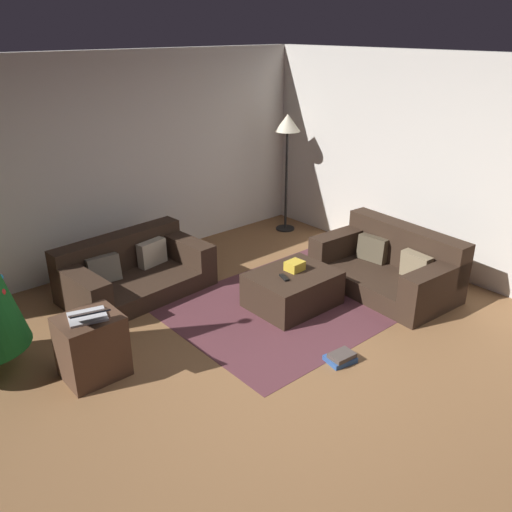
{
  "coord_description": "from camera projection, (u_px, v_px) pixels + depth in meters",
  "views": [
    {
      "loc": [
        -2.6,
        -2.87,
        2.85
      ],
      "look_at": [
        0.54,
        0.77,
        0.75
      ],
      "focal_mm": 37.16,
      "sensor_mm": 36.0,
      "label": 1
    }
  ],
  "objects": [
    {
      "name": "book_stack",
      "position": [
        341.0,
        358.0,
        4.87
      ],
      "size": [
        0.29,
        0.25,
        0.09
      ],
      "color": "#2D5193",
      "rests_on": "ground_plane"
    },
    {
      "name": "corner_partition",
      "position": [
        472.0,
        173.0,
        6.05
      ],
      "size": [
        0.12,
        6.4,
        2.6
      ],
      "primitive_type": "cube",
      "color": "silver",
      "rests_on": "ground_plane"
    },
    {
      "name": "ottoman",
      "position": [
        292.0,
        289.0,
        5.81
      ],
      "size": [
        0.92,
        0.72,
        0.39
      ],
      "primitive_type": "cube",
      "color": "#332319",
      "rests_on": "ground_plane"
    },
    {
      "name": "tv_remote",
      "position": [
        284.0,
        278.0,
        5.61
      ],
      "size": [
        0.1,
        0.17,
        0.02
      ],
      "primitive_type": "cube",
      "rotation": [
        0.0,
        0.0,
        -0.34
      ],
      "color": "black",
      "rests_on": "ottoman"
    },
    {
      "name": "side_table",
      "position": [
        92.0,
        347.0,
        4.6
      ],
      "size": [
        0.52,
        0.44,
        0.58
      ],
      "primitive_type": "cube",
      "color": "#4C3323",
      "rests_on": "ground_plane"
    },
    {
      "name": "area_rug",
      "position": [
        292.0,
        304.0,
        5.89
      ],
      "size": [
        2.6,
        2.0,
        0.01
      ],
      "primitive_type": "cube",
      "color": "#562D33",
      "rests_on": "ground_plane"
    },
    {
      "name": "couch_right",
      "position": [
        390.0,
        266.0,
        6.18
      ],
      "size": [
        1.03,
        1.65,
        0.71
      ],
      "rotation": [
        0.0,
        0.0,
        1.51
      ],
      "color": "#332319",
      "rests_on": "ground_plane"
    },
    {
      "name": "laptop",
      "position": [
        88.0,
        315.0,
        4.4
      ],
      "size": [
        0.42,
        0.5,
        0.2
      ],
      "color": "silver",
      "rests_on": "side_table"
    },
    {
      "name": "rear_partition",
      "position": [
        93.0,
        166.0,
        6.35
      ],
      "size": [
        6.4,
        0.12,
        2.6
      ],
      "primitive_type": "cube",
      "color": "silver",
      "rests_on": "ground_plane"
    },
    {
      "name": "couch_left",
      "position": [
        132.0,
        271.0,
        6.11
      ],
      "size": [
        1.69,
        1.06,
        0.63
      ],
      "rotation": [
        0.0,
        0.0,
        3.22
      ],
      "color": "#332319",
      "rests_on": "ground_plane"
    },
    {
      "name": "gift_box",
      "position": [
        295.0,
        266.0,
        5.78
      ],
      "size": [
        0.2,
        0.17,
        0.1
      ],
      "primitive_type": "cube",
      "rotation": [
        0.0,
        0.0,
        0.05
      ],
      "color": "gold",
      "rests_on": "ottoman"
    },
    {
      "name": "corner_lamp",
      "position": [
        287.0,
        132.0,
        7.48
      ],
      "size": [
        0.36,
        0.36,
        1.72
      ],
      "color": "black",
      "rests_on": "ground_plane"
    },
    {
      "name": "ground_plane",
      "position": [
        267.0,
        376.0,
        4.69
      ],
      "size": [
        6.4,
        6.4,
        0.0
      ],
      "primitive_type": "plane",
      "color": "brown"
    }
  ]
}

